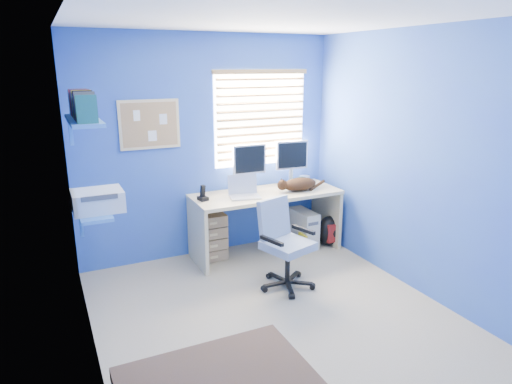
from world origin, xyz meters
name	(u,v)px	position (x,y,z in m)	size (l,w,h in m)	color
floor	(272,313)	(0.00, 0.00, 0.00)	(3.00, 3.20, 0.00)	#AA9E88
ceiling	(275,18)	(0.00, 0.00, 2.50)	(3.00, 3.20, 0.00)	white
wall_back	(208,148)	(0.00, 1.60, 1.25)	(3.00, 0.01, 2.50)	#3869BF
wall_front	(414,245)	(0.00, -1.60, 1.25)	(3.00, 0.01, 2.50)	#3869BF
wall_left	(81,201)	(-1.50, 0.00, 1.25)	(0.01, 3.20, 2.50)	#3869BF
wall_right	(411,162)	(1.50, 0.00, 1.25)	(0.01, 3.20, 2.50)	#3869BF
desk	(266,223)	(0.57, 1.26, 0.37)	(1.72, 0.65, 0.74)	beige
laptop	(245,188)	(0.26, 1.18, 0.85)	(0.33, 0.26, 0.22)	silver
monitor_left	(249,168)	(0.43, 1.44, 1.01)	(0.40, 0.12, 0.54)	silver
monitor_right	(291,163)	(1.00, 1.45, 1.01)	(0.40, 0.12, 0.54)	silver
phone	(203,193)	(-0.19, 1.27, 0.82)	(0.09, 0.11, 0.17)	black
mug	(302,182)	(1.10, 1.35, 0.79)	(0.10, 0.09, 0.10)	#1D6053
cd_spindle	(305,179)	(1.24, 1.51, 0.78)	(0.13, 0.13, 0.07)	silver
cat	(300,184)	(0.96, 1.17, 0.82)	(0.42, 0.22, 0.15)	black
tower_pc	(303,228)	(1.07, 1.25, 0.23)	(0.19, 0.44, 0.45)	beige
drawer_boxes	(210,236)	(-0.09, 1.38, 0.27)	(0.35, 0.28, 0.54)	tan
yellow_book	(302,244)	(0.93, 1.05, 0.12)	(0.03, 0.17, 0.24)	yellow
backpack	(329,231)	(1.38, 1.13, 0.19)	(0.32, 0.24, 0.38)	black
office_chair	(284,255)	(0.36, 0.43, 0.33)	(0.64, 0.64, 0.88)	black
window_blinds	(261,118)	(0.65, 1.57, 1.55)	(1.15, 0.05, 1.10)	white
corkboard	(150,124)	(-0.65, 1.58, 1.55)	(0.64, 0.02, 0.52)	beige
wall_shelves	(89,154)	(-1.35, 0.75, 1.43)	(0.42, 0.90, 1.05)	#498AD5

